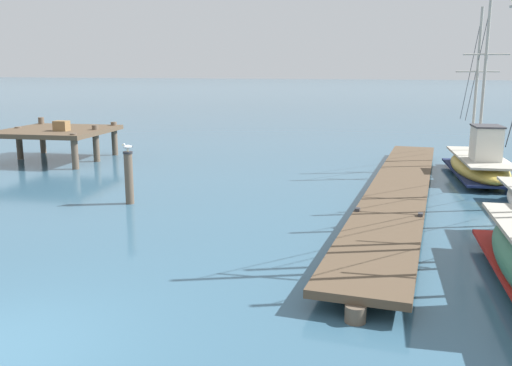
# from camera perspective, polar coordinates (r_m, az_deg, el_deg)

# --- Properties ---
(floating_dock) EXTENTS (2.15, 19.04, 0.53)m
(floating_dock) POSITION_cam_1_polar(r_m,az_deg,el_deg) (18.40, 14.59, -0.48)
(floating_dock) COLOR brown
(floating_dock) RESTS_ON ground
(fishing_boat_0) EXTENTS (2.58, 7.69, 6.70)m
(fishing_boat_0) POSITION_cam_1_polar(r_m,az_deg,el_deg) (22.74, 22.11, 1.93)
(fishing_boat_0) COLOR gold
(fishing_boat_0) RESTS_ON ground
(pier_platform) EXTENTS (5.02, 5.07, 1.89)m
(pier_platform) POSITION_cam_1_polar(r_m,az_deg,el_deg) (26.72, -19.93, 4.91)
(pier_platform) COLOR brown
(pier_platform) RESTS_ON ground
(mooring_piling) EXTENTS (0.30, 0.30, 1.65)m
(mooring_piling) POSITION_cam_1_polar(r_m,az_deg,el_deg) (17.51, -13.02, 0.64)
(mooring_piling) COLOR brown
(mooring_piling) RESTS_ON ground
(perched_seagull) EXTENTS (0.24, 0.36, 0.27)m
(perched_seagull) POSITION_cam_1_polar(r_m,az_deg,el_deg) (17.36, -13.14, 3.67)
(perched_seagull) COLOR gold
(perched_seagull) RESTS_ON mooring_piling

